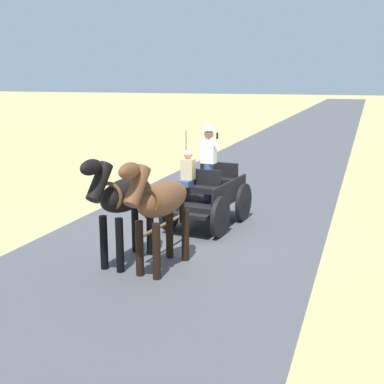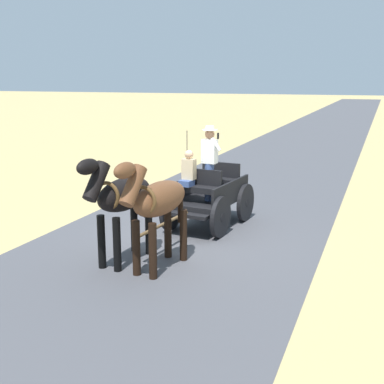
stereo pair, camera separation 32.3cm
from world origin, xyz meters
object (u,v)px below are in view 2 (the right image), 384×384
object	(u,v)px
horse_near_side	(157,202)
horse_drawn_carriage	(208,194)
horse_off_side	(121,197)
traffic_cone	(139,191)

from	to	relation	value
horse_near_side	horse_drawn_carriage	bearing A→B (deg)	-89.08
horse_near_side	horse_off_side	world-z (taller)	same
horse_off_side	traffic_cone	size ratio (longest dim) A/B	4.42
traffic_cone	horse_off_side	bearing A→B (deg)	113.61
horse_drawn_carriage	horse_off_side	size ratio (longest dim) A/B	2.04
horse_drawn_carriage	horse_near_side	bearing A→B (deg)	90.92
horse_drawn_carriage	horse_near_side	size ratio (longest dim) A/B	2.04
horse_near_side	traffic_cone	distance (m)	5.88
horse_near_side	traffic_cone	size ratio (longest dim) A/B	4.42
horse_near_side	traffic_cone	xyz separation A→B (m)	(2.93, -4.99, -1.07)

